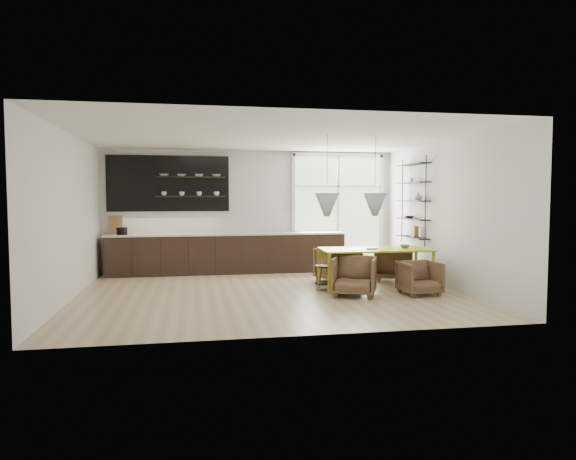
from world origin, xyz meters
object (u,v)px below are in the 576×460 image
Objects in this scene: armchair_back_right at (392,263)px; dining_table at (375,251)px; armchair_front_left at (354,276)px; armchair_front_right at (420,278)px; armchair_back_left at (337,265)px; wire_stool at (324,274)px.

dining_table is at bearing 68.25° from armchair_back_right.
armchair_front_right is at bearing 17.61° from armchair_front_left.
armchair_front_right is (-0.13, -1.63, -0.06)m from armchair_back_right.
wire_stool is at bearing 44.48° from armchair_back_left.
dining_table is 4.54× the size of wire_stool.
armchair_back_right is 1.18× the size of armchair_front_right.
wire_stool is (-0.52, -0.90, -0.05)m from armchair_back_left.
dining_table is 1.07m from armchair_back_left.
armchair_back_left is at bearing 108.80° from armchair_front_left.
armchair_back_right is 1.68× the size of wire_stool.
armchair_front_right is (1.21, -0.13, -0.05)m from armchair_front_left.
dining_table is 2.71× the size of armchair_back_right.
armchair_front_right is at bearing -52.75° from dining_table.
dining_table is 3.20× the size of armchair_front_right.
wire_stool is at bearing 144.86° from armchair_front_left.
dining_table reaches higher than armchair_front_left.
dining_table is 1.12m from wire_stool.
dining_table is at bearing 70.17° from armchair_front_left.
armchair_front_right is at bearing 103.73° from armchair_back_right.
wire_stool is (-1.04, -0.04, -0.42)m from dining_table.
armchair_back_left reaches higher than armchair_front_right.
wire_stool is at bearing 150.56° from armchair_front_right.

